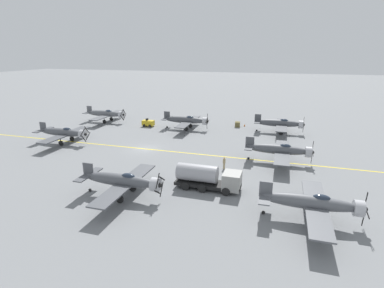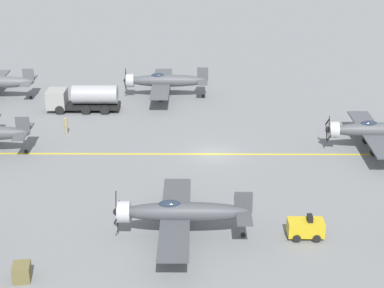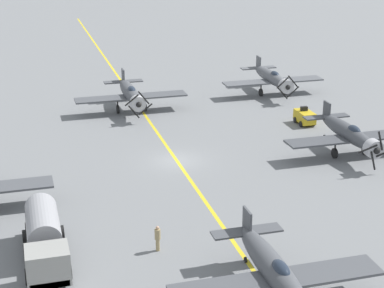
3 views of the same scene
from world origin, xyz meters
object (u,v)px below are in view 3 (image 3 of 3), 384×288
Objects in this scene: fuel_tanker at (45,239)px; tow_tractor at (305,117)px; airplane_mid_left at (349,134)px; ground_crew_walking at (158,237)px; airplane_far_center at (275,272)px; airplane_near_center at (131,93)px; airplane_near_left at (272,78)px.

fuel_tanker is 3.08× the size of tow_tractor.
fuel_tanker is at bearing 37.09° from tow_tractor.
airplane_mid_left is 23.51m from ground_crew_walking.
ground_crew_walking is at bearing 46.41° from tow_tractor.
airplane_far_center reaches higher than fuel_tanker.
airplane_near_center is 24.40m from airplane_mid_left.
airplane_near_left is at bearing -95.19° from tow_tractor.
tow_tractor is 29.20m from ground_crew_walking.
airplane_near_center is at bearing -97.33° from ground_crew_walking.
airplane_mid_left reaches higher than fuel_tanker.
airplane_far_center is 1.00× the size of airplane_mid_left.
airplane_near_left is 1.00× the size of airplane_mid_left.
airplane_near_center reaches higher than tow_tractor.
airplane_mid_left is 29.46m from fuel_tanker.
ground_crew_walking is at bearing 13.92° from airplane_mid_left.
airplane_mid_left is 9.15m from tow_tractor.
tow_tractor is (0.00, -9.07, -1.22)m from airplane_mid_left.
fuel_tanker is 4.56× the size of ground_crew_walking.
airplane_near_left is 6.85× the size of ground_crew_walking.
ground_crew_walking is (4.93, -7.48, -1.06)m from airplane_far_center.
tow_tractor is (1.02, 11.27, -1.22)m from airplane_near_left.
airplane_mid_left is at bearing 90.02° from tow_tractor.
airplane_far_center is at bearing 35.09° from airplane_mid_left.
fuel_tanker is (28.16, 31.79, -0.50)m from airplane_near_left.
airplane_near_left is at bearing -179.88° from airplane_near_center.
airplane_far_center is 1.00× the size of airplane_near_center.
airplane_near_center is (17.26, 2.13, 0.00)m from airplane_near_left.
airplane_far_center reaches higher than airplane_near_center.
airplane_near_center is at bearing -65.31° from airplane_mid_left.
ground_crew_walking is at bearing 75.76° from airplane_near_center.
airplane_mid_left reaches higher than ground_crew_walking.
airplane_mid_left is (-15.21, -19.56, 0.00)m from airplane_far_center.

